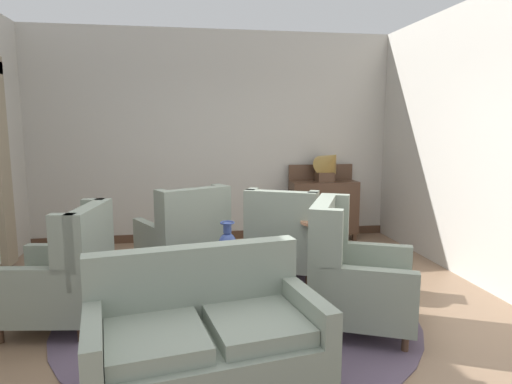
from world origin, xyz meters
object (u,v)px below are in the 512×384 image
side_table (321,248)px  armchair_near_sideboard (185,241)px  armchair_beside_settee (64,276)px  coffee_table (225,272)px  settee (205,339)px  gramophone (330,163)px  armchair_far_left (285,239)px  porcelain_vase (228,245)px  armchair_back_corner (353,276)px  sideboard (323,206)px

side_table → armchair_near_sideboard: bearing=160.7°
armchair_beside_settee → coffee_table: bearing=96.9°
settee → armchair_beside_settee: armchair_beside_settee is taller
gramophone → settee: bearing=-119.0°
armchair_near_sideboard → gramophone: gramophone is taller
armchair_far_left → side_table: (0.28, -0.46, 0.01)m
porcelain_vase → armchair_beside_settee: size_ratio=0.35×
coffee_table → armchair_far_left: bearing=51.4°
armchair_back_corner → armchair_far_left: bearing=35.7°
sideboard → gramophone: bearing=-61.2°
settee → sideboard: sideboard is taller
porcelain_vase → side_table: 1.20m
porcelain_vase → sideboard: (1.71, 2.53, -0.16)m
armchair_beside_settee → armchair_far_left: bearing=122.1°
porcelain_vase → armchair_back_corner: (1.04, -0.39, -0.22)m
armchair_far_left → armchair_near_sideboard: size_ratio=0.97×
porcelain_vase → settee: size_ratio=0.24×
armchair_far_left → armchair_back_corner: size_ratio=0.98×
porcelain_vase → side_table: (1.05, 0.53, -0.23)m
settee → armchair_far_left: armchair_far_left is taller
coffee_table → armchair_far_left: armchair_far_left is taller
side_table → settee: bearing=-126.8°
side_table → sideboard: sideboard is taller
armchair_beside_settee → gramophone: gramophone is taller
settee → armchair_far_left: bearing=55.1°
porcelain_vase → armchair_near_sideboard: (-0.38, 1.03, -0.22)m
armchair_near_sideboard → armchair_beside_settee: armchair_near_sideboard is taller
settee → side_table: size_ratio=2.09×
side_table → sideboard: bearing=71.7°
porcelain_vase → sideboard: 3.06m
armchair_near_sideboard → sideboard: size_ratio=1.00×
armchair_back_corner → coffee_table: bearing=94.4°
armchair_far_left → settee: bearing=91.0°
coffee_table → gramophone: (1.79, 2.44, 0.75)m
armchair_near_sideboard → settee: bearing=65.8°
side_table → coffee_table: bearing=-153.5°
armchair_beside_settee → sideboard: 4.00m
armchair_back_corner → side_table: armchair_back_corner is taller
sideboard → coffee_table: bearing=-124.4°
gramophone → armchair_back_corner: bearing=-104.3°
coffee_table → armchair_far_left: 1.27m
armchair_near_sideboard → armchair_far_left: bearing=150.8°
porcelain_vase → sideboard: bearing=56.0°
armchair_far_left → sideboard: (0.95, 1.55, 0.08)m
porcelain_vase → settee: bearing=-102.2°
armchair_near_sideboard → gramophone: size_ratio=1.89×
settee → gramophone: gramophone is taller
porcelain_vase → sideboard: sideboard is taller
armchair_beside_settee → settee: bearing=51.0°
armchair_beside_settee → sideboard: (3.13, 2.50, 0.06)m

